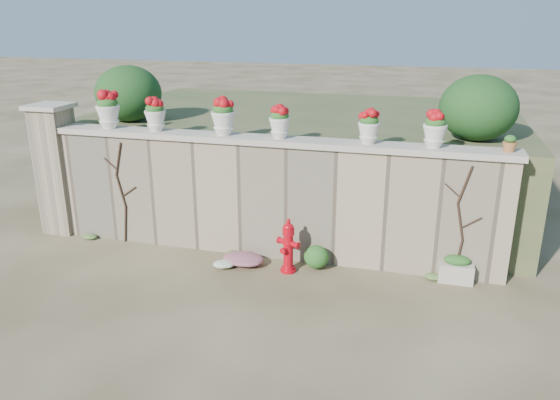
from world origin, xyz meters
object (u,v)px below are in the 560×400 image
(fire_hydrant, at_px, (288,245))
(terracotta_pot, at_px, (510,144))
(urn_pot_0, at_px, (108,110))
(planter_box, at_px, (456,269))

(fire_hydrant, bearing_deg, terracotta_pot, 32.63)
(fire_hydrant, bearing_deg, urn_pot_0, -168.45)
(fire_hydrant, xyz_separation_m, terracotta_pot, (3.23, 0.62, 1.75))
(planter_box, xyz_separation_m, terracotta_pot, (0.57, 0.25, 2.01))
(planter_box, height_order, terracotta_pot, terracotta_pot)
(terracotta_pot, bearing_deg, urn_pot_0, 180.00)
(terracotta_pot, bearing_deg, fire_hydrant, -169.05)
(planter_box, relative_size, urn_pot_0, 0.81)
(fire_hydrant, xyz_separation_m, urn_pot_0, (-3.50, 0.62, 1.96))
(planter_box, height_order, urn_pot_0, urn_pot_0)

